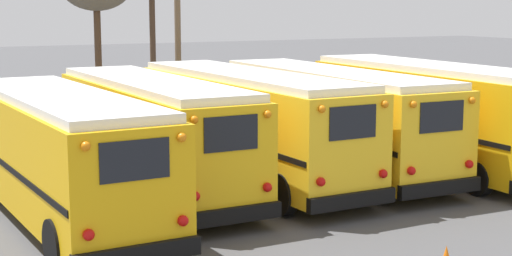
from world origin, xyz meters
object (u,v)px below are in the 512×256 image
school_bus_0 (62,152)px  school_bus_2 (247,121)px  school_bus_4 (428,112)px  utility_pole (178,21)px  school_bus_3 (330,115)px  school_bus_1 (152,131)px

school_bus_0 → school_bus_2: school_bus_2 is taller
school_bus_4 → utility_pole: (-3.78, 11.70, 2.69)m
school_bus_0 → school_bus_3: 9.16m
school_bus_1 → utility_pole: 12.23m
school_bus_2 → school_bus_0: bearing=-161.4°
school_bus_4 → school_bus_1: bearing=173.9°
utility_pole → school_bus_1: bearing=-115.6°
school_bus_1 → school_bus_2: (2.97, 0.04, 0.05)m
school_bus_4 → utility_pole: 12.58m
school_bus_1 → utility_pole: bearing=64.4°
school_bus_4 → school_bus_3: bearing=159.7°
school_bus_0 → school_bus_1: (2.97, 1.96, 0.00)m
school_bus_0 → school_bus_1: 3.56m
school_bus_2 → utility_pole: (2.17, 10.71, 2.72)m
school_bus_4 → utility_pole: size_ratio=1.19×
school_bus_0 → utility_pole: bearing=57.4°
school_bus_1 → utility_pole: size_ratio=1.17×
school_bus_4 → utility_pole: bearing=107.9°
school_bus_3 → school_bus_4: bearing=-20.3°
school_bus_0 → utility_pole: (8.11, 12.71, 2.78)m
school_bus_0 → school_bus_4: 11.93m
school_bus_0 → school_bus_3: (8.92, 2.11, 0.02)m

